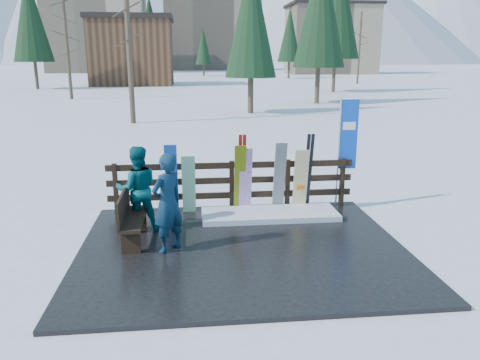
{
  "coord_description": "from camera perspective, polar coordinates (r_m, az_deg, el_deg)",
  "views": [
    {
      "loc": [
        -0.91,
        -8.07,
        3.5
      ],
      "look_at": [
        0.06,
        1.0,
        1.1
      ],
      "focal_mm": 35.0,
      "sensor_mm": 36.0,
      "label": 1
    }
  ],
  "objects": [
    {
      "name": "bench",
      "position": [
        9.13,
        -13.31,
        -4.23
      ],
      "size": [
        0.41,
        1.5,
        0.97
      ],
      "color": "black",
      "rests_on": "deck"
    },
    {
      "name": "person_back",
      "position": [
        9.57,
        -12.38,
        -1.07
      ],
      "size": [
        0.95,
        0.8,
        1.74
      ],
      "primitive_type": "imported",
      "rotation": [
        0.0,
        0.0,
        3.32
      ],
      "color": "#09535A",
      "rests_on": "deck"
    },
    {
      "name": "snowboard_2",
      "position": [
        10.44,
        -0.03,
        0.15
      ],
      "size": [
        0.25,
        0.39,
        1.58
      ],
      "primitive_type": "cube",
      "rotation": [
        0.23,
        0.0,
        0.0
      ],
      "color": "#C2E00B",
      "rests_on": "deck"
    },
    {
      "name": "resort_buildings",
      "position": [
        123.65,
        -5.48,
        17.6
      ],
      "size": [
        73.0,
        87.6,
        22.6
      ],
      "color": "tan",
      "rests_on": "ground"
    },
    {
      "name": "fence",
      "position": [
        10.67,
        -1.02,
        -0.25
      ],
      "size": [
        5.6,
        0.1,
        1.15
      ],
      "color": "black",
      "rests_on": "deck"
    },
    {
      "name": "ski_pair_b",
      "position": [
        10.76,
        8.3,
        1.01
      ],
      "size": [
        0.17,
        0.34,
        1.79
      ],
      "color": "black",
      "rests_on": "deck"
    },
    {
      "name": "ground",
      "position": [
        8.84,
        0.29,
        -8.57
      ],
      "size": [
        700.0,
        700.0,
        0.0
      ],
      "primitive_type": "plane",
      "color": "white",
      "rests_on": "ground"
    },
    {
      "name": "snowboard_0",
      "position": [
        10.39,
        -8.33,
        0.05
      ],
      "size": [
        0.27,
        0.4,
        1.62
      ],
      "primitive_type": "cube",
      "rotation": [
        0.23,
        0.0,
        0.0
      ],
      "color": "blue",
      "rests_on": "deck"
    },
    {
      "name": "snow_patch",
      "position": [
        10.38,
        3.65,
        -4.18
      ],
      "size": [
        2.99,
        1.0,
        0.12
      ],
      "primitive_type": "cube",
      "color": "white",
      "rests_on": "deck"
    },
    {
      "name": "rental_flag",
      "position": [
        11.07,
        12.82,
        4.94
      ],
      "size": [
        0.45,
        0.04,
        2.6
      ],
      "color": "silver",
      "rests_on": "deck"
    },
    {
      "name": "deck",
      "position": [
        8.83,
        0.29,
        -8.34
      ],
      "size": [
        6.0,
        5.0,
        0.08
      ],
      "primitive_type": "cube",
      "color": "black",
      "rests_on": "ground"
    },
    {
      "name": "snowboard_3",
      "position": [
        10.47,
        0.68,
        -0.02
      ],
      "size": [
        0.28,
        0.31,
        1.51
      ],
      "primitive_type": "cube",
      "rotation": [
        0.19,
        0.0,
        0.0
      ],
      "color": "white",
      "rests_on": "deck"
    },
    {
      "name": "trees",
      "position": [
        56.85,
        -2.02,
        16.98
      ],
      "size": [
        42.3,
        68.68,
        13.35
      ],
      "color": "#382B1E",
      "rests_on": "ground"
    },
    {
      "name": "ski_pair_a",
      "position": [
        10.49,
        0.21,
        0.84
      ],
      "size": [
        0.17,
        0.34,
        1.8
      ],
      "color": "#A11513",
      "rests_on": "deck"
    },
    {
      "name": "snowboard_4",
      "position": [
        10.57,
        4.84,
        0.38
      ],
      "size": [
        0.26,
        0.37,
        1.62
      ],
      "primitive_type": "cube",
      "rotation": [
        0.21,
        0.0,
        0.0
      ],
      "color": "black",
      "rests_on": "deck"
    },
    {
      "name": "snowboard_5",
      "position": [
        10.7,
        7.4,
        -0.02
      ],
      "size": [
        0.32,
        0.26,
        1.44
      ],
      "primitive_type": "cube",
      "rotation": [
        0.16,
        0.0,
        0.0
      ],
      "color": "white",
      "rests_on": "deck"
    },
    {
      "name": "snowboard_1",
      "position": [
        10.42,
        -6.26,
        -0.57
      ],
      "size": [
        0.3,
        0.37,
        1.37
      ],
      "primitive_type": "cube",
      "rotation": [
        0.25,
        0.0,
        0.0
      ],
      "color": "white",
      "rests_on": "deck"
    },
    {
      "name": "person_front",
      "position": [
        8.44,
        -8.83,
        -2.79
      ],
      "size": [
        0.78,
        0.77,
        1.81
      ],
      "primitive_type": "imported",
      "rotation": [
        0.0,
        0.0,
        3.9
      ],
      "color": "#0F3A4F",
      "rests_on": "deck"
    }
  ]
}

